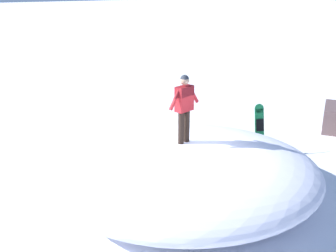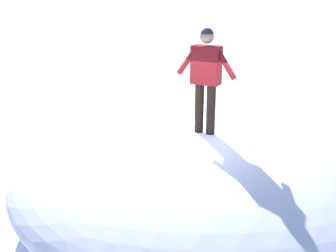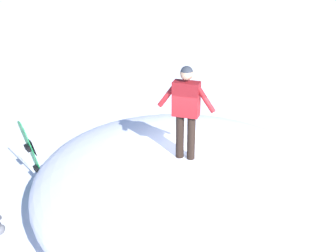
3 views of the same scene
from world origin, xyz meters
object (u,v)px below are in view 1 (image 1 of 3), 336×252
at_px(snowboarder_standing, 184,103).
at_px(backpack_far, 83,156).
at_px(snowboard_primary_upright, 259,130).
at_px(backpack_near, 215,138).

relative_size(snowboarder_standing, backpack_far, 2.86).
bearing_deg(backpack_far, snowboard_primary_upright, 61.40).
height_order(snowboard_primary_upright, backpack_far, snowboard_primary_upright).
bearing_deg(snowboard_primary_upright, backpack_near, -164.05).
bearing_deg(backpack_near, snowboard_primary_upright, 15.95).
bearing_deg(backpack_far, snowboarder_standing, 24.07).
xyz_separation_m(snowboarder_standing, backpack_near, (-2.09, 2.78, -2.14)).
xyz_separation_m(snowboard_primary_upright, backpack_far, (-2.51, -4.60, -0.66)).
height_order(snowboarder_standing, backpack_near, snowboarder_standing).
distance_m(snowboarder_standing, snowboard_primary_upright, 3.59).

